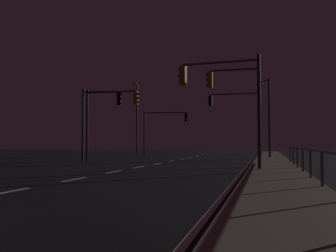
{
  "coord_description": "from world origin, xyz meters",
  "views": [
    {
      "loc": [
        6.78,
        -4.99,
        1.32
      ],
      "look_at": [
        -0.94,
        27.98,
        2.71
      ],
      "focal_mm": 44.64,
      "sensor_mm": 36.0,
      "label": 1
    }
  ],
  "objects_px": {
    "traffic_light_near_left": "(237,95)",
    "traffic_light_mid_right": "(100,110)",
    "street_lamp_corner": "(267,109)",
    "street_lamp_across_street": "(137,112)",
    "traffic_light_far_right": "(109,110)",
    "traffic_light_far_left": "(222,89)",
    "traffic_light_mid_left": "(164,123)",
    "traffic_light_far_center": "(238,110)"
  },
  "relations": [
    {
      "from": "traffic_light_near_left",
      "to": "traffic_light_far_right",
      "type": "relative_size",
      "value": 1.05
    },
    {
      "from": "traffic_light_far_center",
      "to": "street_lamp_across_street",
      "type": "xyz_separation_m",
      "value": [
        -11.03,
        5.82,
        0.47
      ]
    },
    {
      "from": "traffic_light_far_right",
      "to": "traffic_light_mid_left",
      "type": "bearing_deg",
      "value": 87.9
    },
    {
      "from": "traffic_light_far_center",
      "to": "street_lamp_corner",
      "type": "distance_m",
      "value": 2.53
    },
    {
      "from": "street_lamp_corner",
      "to": "traffic_light_far_left",
      "type": "bearing_deg",
      "value": -97.43
    },
    {
      "from": "traffic_light_near_left",
      "to": "traffic_light_far_right",
      "type": "height_order",
      "value": "traffic_light_near_left"
    },
    {
      "from": "traffic_light_mid_right",
      "to": "street_lamp_across_street",
      "type": "bearing_deg",
      "value": 96.18
    },
    {
      "from": "traffic_light_far_right",
      "to": "traffic_light_mid_right",
      "type": "bearing_deg",
      "value": -140.49
    },
    {
      "from": "street_lamp_corner",
      "to": "street_lamp_across_street",
      "type": "relative_size",
      "value": 0.86
    },
    {
      "from": "traffic_light_mid_right",
      "to": "traffic_light_far_left",
      "type": "bearing_deg",
      "value": -41.72
    },
    {
      "from": "traffic_light_mid_left",
      "to": "traffic_light_far_right",
      "type": "distance_m",
      "value": 15.05
    },
    {
      "from": "traffic_light_far_center",
      "to": "traffic_light_near_left",
      "type": "bearing_deg",
      "value": -86.56
    },
    {
      "from": "traffic_light_far_right",
      "to": "street_lamp_across_street",
      "type": "relative_size",
      "value": 0.69
    },
    {
      "from": "traffic_light_near_left",
      "to": "street_lamp_across_street",
      "type": "xyz_separation_m",
      "value": [
        -11.78,
        18.25,
        0.6
      ]
    },
    {
      "from": "traffic_light_mid_left",
      "to": "traffic_light_near_left",
      "type": "height_order",
      "value": "traffic_light_near_left"
    },
    {
      "from": "traffic_light_far_right",
      "to": "street_lamp_corner",
      "type": "xyz_separation_m",
      "value": [
        11.49,
        7.31,
        0.39
      ]
    },
    {
      "from": "traffic_light_far_left",
      "to": "street_lamp_across_street",
      "type": "xyz_separation_m",
      "value": [
        -11.39,
        22.57,
        0.8
      ]
    },
    {
      "from": "traffic_light_mid_left",
      "to": "traffic_light_far_right",
      "type": "height_order",
      "value": "traffic_light_far_right"
    },
    {
      "from": "traffic_light_far_left",
      "to": "traffic_light_mid_left",
      "type": "bearing_deg",
      "value": 109.81
    },
    {
      "from": "street_lamp_corner",
      "to": "street_lamp_across_street",
      "type": "xyz_separation_m",
      "value": [
        -13.56,
        5.94,
        0.47
      ]
    },
    {
      "from": "traffic_light_far_left",
      "to": "traffic_light_far_right",
      "type": "distance_m",
      "value": 13.18
    },
    {
      "from": "traffic_light_far_left",
      "to": "street_lamp_corner",
      "type": "height_order",
      "value": "street_lamp_corner"
    },
    {
      "from": "traffic_light_mid_left",
      "to": "traffic_light_mid_right",
      "type": "relative_size",
      "value": 0.93
    },
    {
      "from": "street_lamp_across_street",
      "to": "traffic_light_far_right",
      "type": "bearing_deg",
      "value": -81.13
    },
    {
      "from": "traffic_light_far_left",
      "to": "traffic_light_mid_right",
      "type": "height_order",
      "value": "traffic_light_far_left"
    },
    {
      "from": "street_lamp_corner",
      "to": "street_lamp_across_street",
      "type": "height_order",
      "value": "street_lamp_across_street"
    },
    {
      "from": "traffic_light_mid_left",
      "to": "street_lamp_corner",
      "type": "relative_size",
      "value": 0.74
    },
    {
      "from": "traffic_light_near_left",
      "to": "traffic_light_far_right",
      "type": "xyz_separation_m",
      "value": [
        -9.71,
        5.0,
        -0.26
      ]
    },
    {
      "from": "traffic_light_far_left",
      "to": "street_lamp_corner",
      "type": "distance_m",
      "value": 16.77
    },
    {
      "from": "traffic_light_mid_right",
      "to": "street_lamp_across_street",
      "type": "xyz_separation_m",
      "value": [
        -1.49,
        13.74,
        0.95
      ]
    },
    {
      "from": "traffic_light_near_left",
      "to": "traffic_light_far_right",
      "type": "bearing_deg",
      "value": 152.76
    },
    {
      "from": "traffic_light_far_right",
      "to": "street_lamp_corner",
      "type": "relative_size",
      "value": 0.8
    },
    {
      "from": "traffic_light_far_right",
      "to": "street_lamp_corner",
      "type": "height_order",
      "value": "street_lamp_corner"
    },
    {
      "from": "traffic_light_near_left",
      "to": "traffic_light_mid_right",
      "type": "relative_size",
      "value": 1.06
    },
    {
      "from": "traffic_light_mid_right",
      "to": "street_lamp_corner",
      "type": "xyz_separation_m",
      "value": [
        12.07,
        7.79,
        0.48
      ]
    },
    {
      "from": "traffic_light_far_right",
      "to": "traffic_light_mid_right",
      "type": "relative_size",
      "value": 1.0
    },
    {
      "from": "traffic_light_far_center",
      "to": "street_lamp_across_street",
      "type": "distance_m",
      "value": 12.48
    },
    {
      "from": "traffic_light_mid_right",
      "to": "traffic_light_far_center",
      "type": "bearing_deg",
      "value": 39.7
    },
    {
      "from": "street_lamp_across_street",
      "to": "traffic_light_near_left",
      "type": "bearing_deg",
      "value": -57.17
    },
    {
      "from": "street_lamp_across_street",
      "to": "traffic_light_mid_right",
      "type": "bearing_deg",
      "value": -83.82
    },
    {
      "from": "traffic_light_mid_left",
      "to": "street_lamp_corner",
      "type": "xyz_separation_m",
      "value": [
        10.94,
        -7.72,
        0.7
      ]
    },
    {
      "from": "traffic_light_far_left",
      "to": "street_lamp_corner",
      "type": "xyz_separation_m",
      "value": [
        2.17,
        16.63,
        0.33
      ]
    }
  ]
}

